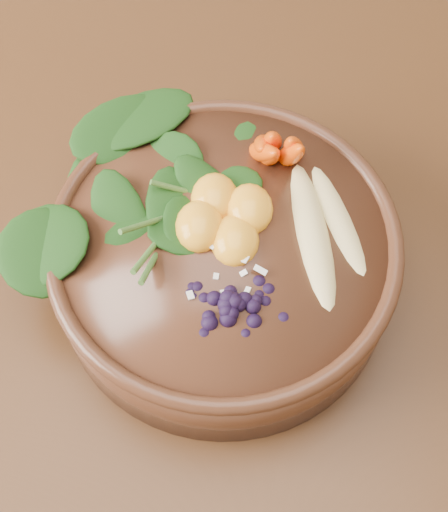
{
  "coord_description": "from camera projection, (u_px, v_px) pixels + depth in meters",
  "views": [
    {
      "loc": [
        0.13,
        -0.38,
        1.35
      ],
      "look_at": [
        0.12,
        -0.07,
        0.8
      ],
      "focal_mm": 50.0,
      "sensor_mm": 36.0,
      "label": 1
    }
  ],
  "objects": [
    {
      "name": "stoneware_bowl",
      "position": [
        224.0,
        261.0,
        0.64
      ],
      "size": [
        0.34,
        0.34,
        0.08
      ],
      "primitive_type": "cylinder",
      "rotation": [
        0.0,
        0.0,
        0.12
      ],
      "color": "#512B18",
      "rests_on": "dining_table"
    },
    {
      "name": "coconut_flakes",
      "position": [
        229.0,
        257.0,
        0.59
      ],
      "size": [
        0.1,
        0.08,
        0.01
      ],
      "primitive_type": null,
      "rotation": [
        0.0,
        0.0,
        0.12
      ],
      "color": "white",
      "rests_on": "stoneware_bowl"
    },
    {
      "name": "carrot_cluster",
      "position": [
        279.0,
        127.0,
        0.61
      ],
      "size": [
        0.07,
        0.07,
        0.08
      ],
      "primitive_type": null,
      "rotation": [
        0.0,
        0.0,
        0.12
      ],
      "color": "#F94304",
      "rests_on": "stoneware_bowl"
    },
    {
      "name": "ground",
      "position": [
        162.0,
        424.0,
        1.37
      ],
      "size": [
        4.0,
        4.0,
        0.0
      ],
      "primitive_type": "plane",
      "color": "#381E0F",
      "rests_on": "ground"
    },
    {
      "name": "dining_table",
      "position": [
        118.0,
        260.0,
        0.79
      ],
      "size": [
        1.6,
        0.9,
        0.75
      ],
      "color": "#331C0C",
      "rests_on": "ground"
    },
    {
      "name": "blueberry_pile",
      "position": [
        235.0,
        294.0,
        0.56
      ],
      "size": [
        0.15,
        0.12,
        0.04
      ],
      "primitive_type": null,
      "rotation": [
        0.0,
        0.0,
        0.12
      ],
      "color": "black",
      "rests_on": "stoneware_bowl"
    },
    {
      "name": "kale_heap",
      "position": [
        163.0,
        166.0,
        0.61
      ],
      "size": [
        0.22,
        0.2,
        0.05
      ],
      "primitive_type": null,
      "rotation": [
        0.0,
        0.0,
        0.12
      ],
      "color": "#1C4315",
      "rests_on": "stoneware_bowl"
    },
    {
      "name": "banana_halves",
      "position": [
        327.0,
        217.0,
        0.6
      ],
      "size": [
        0.09,
        0.17,
        0.03
      ],
      "rotation": [
        0.0,
        0.0,
        0.12
      ],
      "color": "#E0CC84",
      "rests_on": "stoneware_bowl"
    },
    {
      "name": "mandarin_cluster",
      "position": [
        224.0,
        209.0,
        0.6
      ],
      "size": [
        0.1,
        0.11,
        0.03
      ],
      "primitive_type": null,
      "rotation": [
        0.0,
        0.0,
        0.12
      ],
      "color": "orange",
      "rests_on": "stoneware_bowl"
    }
  ]
}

